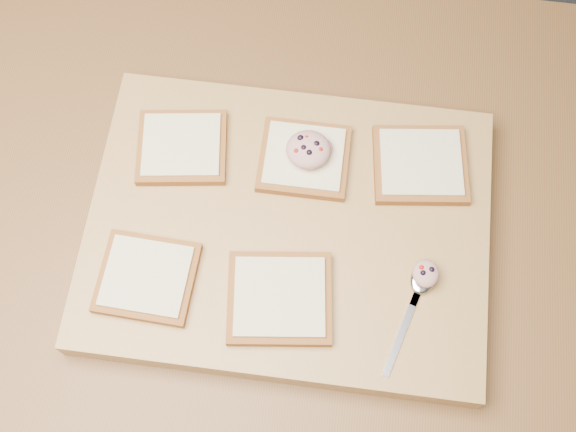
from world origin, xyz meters
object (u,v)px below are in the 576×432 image
(bread_far_center, at_px, (304,158))
(tuna_salad_dollop, at_px, (308,149))
(cutting_board, at_px, (288,229))
(spoon, at_px, (420,285))

(bread_far_center, xyz_separation_m, tuna_salad_dollop, (0.00, 0.00, 0.02))
(cutting_board, height_order, tuna_salad_dollop, tuna_salad_dollop)
(spoon, bearing_deg, cutting_board, 160.21)
(tuna_salad_dollop, bearing_deg, bread_far_center, -154.51)
(tuna_salad_dollop, xyz_separation_m, spoon, (0.16, -0.15, -0.02))
(bread_far_center, bearing_deg, cutting_board, -96.02)
(cutting_board, bearing_deg, bread_far_center, 83.98)
(cutting_board, height_order, bread_far_center, bread_far_center)
(cutting_board, relative_size, bread_far_center, 4.41)
(bread_far_center, height_order, spoon, bread_far_center)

